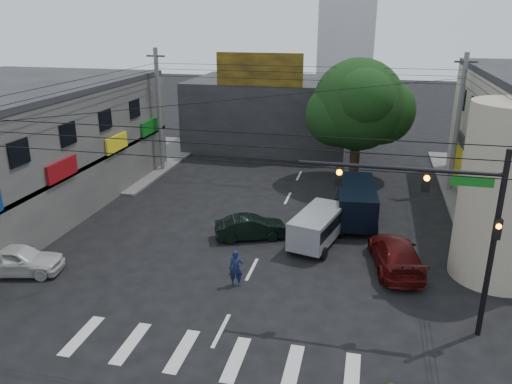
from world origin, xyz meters
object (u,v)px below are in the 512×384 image
(traffic_gantry, at_px, (447,212))
(silver_minivan, at_px, (317,229))
(dark_sedan, at_px, (251,227))
(traffic_officer, at_px, (236,269))
(maroon_sedan, at_px, (396,254))
(navy_van, at_px, (356,204))
(street_tree, at_px, (358,105))
(utility_pole_far_right, at_px, (457,125))
(white_compact, at_px, (17,260))
(utility_pole_far_left, at_px, (159,111))

(traffic_gantry, xyz_separation_m, silver_minivan, (-5.15, 6.41, -3.92))
(dark_sedan, height_order, traffic_officer, traffic_officer)
(traffic_gantry, distance_m, maroon_sedan, 6.35)
(silver_minivan, xyz_separation_m, navy_van, (1.79, 3.71, 0.18))
(street_tree, distance_m, traffic_officer, 17.78)
(utility_pole_far_right, bearing_deg, white_compact, -141.29)
(utility_pole_far_right, relative_size, white_compact, 2.09)
(silver_minivan, height_order, traffic_officer, silver_minivan)
(street_tree, height_order, navy_van, street_tree)
(utility_pole_far_left, xyz_separation_m, dark_sedan, (9.62, -10.59, -3.97))
(street_tree, distance_m, dark_sedan, 13.48)
(utility_pole_far_right, height_order, maroon_sedan, utility_pole_far_right)
(maroon_sedan, bearing_deg, utility_pole_far_left, -45.05)
(utility_pole_far_left, distance_m, navy_van, 16.84)
(traffic_gantry, relative_size, navy_van, 1.28)
(utility_pole_far_left, relative_size, navy_van, 1.64)
(traffic_gantry, height_order, navy_van, traffic_gantry)
(silver_minivan, bearing_deg, traffic_gantry, -127.51)
(traffic_officer, bearing_deg, utility_pole_far_left, 112.30)
(utility_pole_far_right, height_order, silver_minivan, utility_pole_far_right)
(traffic_gantry, relative_size, utility_pole_far_right, 0.78)
(traffic_gantry, height_order, traffic_officer, traffic_gantry)
(street_tree, bearing_deg, utility_pole_far_right, -8.75)
(maroon_sedan, bearing_deg, traffic_officer, 16.16)
(dark_sedan, relative_size, maroon_sedan, 0.76)
(dark_sedan, relative_size, navy_van, 0.72)
(utility_pole_far_left, xyz_separation_m, navy_van, (14.97, -6.88, -3.51))
(street_tree, xyz_separation_m, utility_pole_far_right, (6.50, -1.00, -0.87))
(maroon_sedan, height_order, silver_minivan, silver_minivan)
(maroon_sedan, height_order, navy_van, navy_van)
(navy_van, bearing_deg, dark_sedan, 119.69)
(utility_pole_far_left, relative_size, white_compact, 2.09)
(utility_pole_far_left, relative_size, traffic_officer, 5.46)
(white_compact, bearing_deg, navy_van, -69.54)
(street_tree, distance_m, navy_van, 9.03)
(navy_van, bearing_deg, maroon_sedan, -163.77)
(dark_sedan, xyz_separation_m, maroon_sedan, (7.47, -1.72, 0.10))
(street_tree, height_order, white_compact, street_tree)
(silver_minivan, relative_size, traffic_officer, 2.68)
(street_tree, bearing_deg, maroon_sedan, -79.01)
(street_tree, height_order, dark_sedan, street_tree)
(street_tree, relative_size, utility_pole_far_right, 0.95)
(utility_pole_far_left, bearing_deg, white_compact, -90.00)
(dark_sedan, bearing_deg, traffic_gantry, -148.68)
(dark_sedan, height_order, white_compact, white_compact)
(street_tree, height_order, silver_minivan, street_tree)
(maroon_sedan, relative_size, navy_van, 0.95)
(utility_pole_far_right, bearing_deg, dark_sedan, -137.05)
(white_compact, bearing_deg, maroon_sedan, -88.35)
(traffic_gantry, bearing_deg, white_compact, 179.46)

